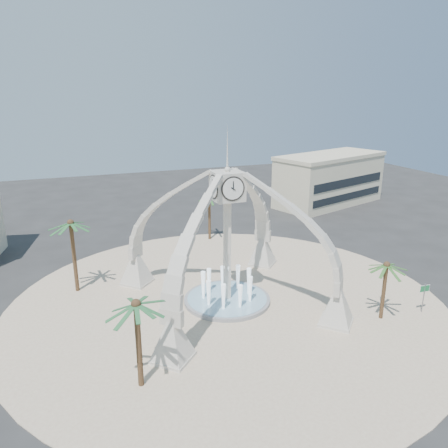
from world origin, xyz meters
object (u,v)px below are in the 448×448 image
object	(u,v)px
clock_tower	(227,236)
palm_south	(136,305)
palm_east	(387,266)
palm_west	(71,224)
fountain	(227,299)
street_sign	(424,292)
palm_north	(209,197)

from	to	relation	value
clock_tower	palm_south	bearing A→B (deg)	-136.97
palm_east	palm_west	size ratio (longest dim) A/B	0.73
palm_south	fountain	bearing A→B (deg)	43.03
clock_tower	fountain	distance (m)	6.20
palm_east	street_sign	distance (m)	5.03
fountain	palm_south	xyz separation A→B (m)	(-9.80, -9.15, 5.67)
fountain	street_sign	xyz separation A→B (m)	(15.32, -8.20, 1.71)
palm_east	palm_north	bearing A→B (deg)	105.19
palm_south	street_sign	distance (m)	25.45
palm_east	palm_south	xyz separation A→B (m)	(-21.06, -1.45, 1.03)
fountain	palm_south	bearing A→B (deg)	-136.97
street_sign	palm_north	bearing A→B (deg)	115.38
clock_tower	fountain	world-z (taller)	clock_tower
palm_west	palm_south	bearing A→B (deg)	-79.58
palm_east	palm_south	distance (m)	21.14
fountain	palm_west	bearing A→B (deg)	149.84
palm_west	palm_north	size ratio (longest dim) A/B	1.20
palm_west	clock_tower	bearing A→B (deg)	-30.16
fountain	palm_west	xyz separation A→B (m)	(-12.86, 7.47, 6.61)
palm_west	palm_south	world-z (taller)	palm_west
palm_east	clock_tower	bearing A→B (deg)	145.63
palm_south	street_sign	xyz separation A→B (m)	(25.12, 0.95, -3.95)
street_sign	palm_east	bearing A→B (deg)	175.39
fountain	street_sign	size ratio (longest dim) A/B	2.86
clock_tower	palm_east	xyz separation A→B (m)	(11.26, -7.70, -1.56)
clock_tower	palm_east	distance (m)	13.73
palm_west	street_sign	size ratio (longest dim) A/B	2.78
fountain	palm_west	size ratio (longest dim) A/B	1.03
palm_east	palm_south	world-z (taller)	palm_south
clock_tower	palm_south	distance (m)	13.42
palm_east	street_sign	world-z (taller)	palm_east
clock_tower	street_sign	world-z (taller)	clock_tower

